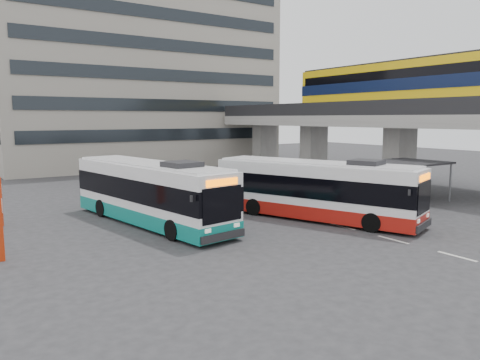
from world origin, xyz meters
TOP-DOWN VIEW (x-y plane):
  - ground at (0.00, 0.00)m, footprint 120.00×120.00m
  - viaduct at (17.00, 10.08)m, footprint 8.00×32.00m
  - bike_shelter at (8.47, 3.00)m, footprint 10.00×4.00m
  - office_block at (6.00, 36.00)m, footprint 30.00×15.00m
  - road_markings at (2.50, -3.00)m, footprint 0.15×7.60m
  - bus_main at (2.58, 2.14)m, footprint 6.16×11.21m
  - bus_teal at (-5.05, 5.94)m, footprint 4.14×11.51m
  - pedestrian at (-4.19, 2.25)m, footprint 0.43×0.60m

SIDE VIEW (x-z plane):
  - ground at x=0.00m, z-range 0.00..0.00m
  - road_markings at x=2.50m, z-range 0.00..0.01m
  - pedestrian at x=-4.19m, z-range 0.00..1.57m
  - bike_shelter at x=8.47m, z-range 0.03..2.57m
  - bus_main at x=2.58m, z-range -0.12..3.16m
  - bus_teal at x=-5.05m, z-range -0.12..3.21m
  - viaduct at x=17.00m, z-range 1.39..11.07m
  - office_block at x=6.00m, z-range 0.00..25.00m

